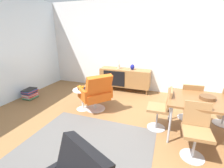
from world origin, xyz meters
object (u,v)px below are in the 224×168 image
Objects in this scene: vase_sculptural_dark at (132,67)px; lounge_chair_red at (96,92)px; wooden_bowl_on_table at (207,98)px; dining_chair_back_left at (189,100)px; vase_cobalt at (119,66)px; dining_chair_near_window at (161,107)px; dining_chair_front_left at (196,129)px; sideboard at (125,78)px; fruit_bowl at (82,88)px; magazine_stack at (30,94)px; side_table_round at (82,97)px; dining_table at (217,103)px.

vase_sculptural_dark is 0.18× the size of lounge_chair_red.
wooden_bowl_on_table is 0.64m from dining_chair_back_left.
dining_chair_near_window is (1.45, -1.85, -0.34)m from vase_cobalt.
lounge_chair_red reaches higher than dining_chair_front_left.
sideboard is 0.42m from vase_cobalt.
dining_chair_front_left is at bearing -90.38° from dining_chair_back_left.
vase_cobalt is 1.70m from fruit_bowl.
magazine_stack is at bearing -176.36° from dining_chair_back_left.
side_table_round is at bearing 161.92° from dining_chair_front_left.
wooden_bowl_on_table is at bearing -4.35° from side_table_round.
dining_chair_back_left is 0.90× the size of lounge_chair_red.
vase_sculptural_dark is (0.23, 0.00, 0.36)m from sideboard.
lounge_chair_red is 4.73× the size of fruit_bowl.
vase_cobalt is at bearing 180.00° from vase_sculptural_dark.
dining_chair_front_left is 2.54m from side_table_round.
fruit_bowl is at bearing -2.11° from magazine_stack.
lounge_chair_red reaches higher than vase_sculptural_dark.
dining_table is at bearing -0.07° from dining_chair_near_window.
fruit_bowl is at bearing -172.16° from dining_chair_back_left.
vase_sculptural_dark is at bearing 71.83° from lounge_chair_red.
dining_table is 3.08× the size of side_table_round.
vase_cobalt is at bearing 87.40° from lounge_chair_red.
dining_chair_back_left reaches higher than fruit_bowl.
dining_chair_near_window is at bearing -6.84° from fruit_bowl.
dining_chair_back_left is at bearing 7.77° from side_table_round.
side_table_round is at bearing -171.12° from lounge_chair_red.
wooden_bowl_on_table is at bearing -39.79° from vase_cobalt.
fruit_bowl is at bearing -118.14° from vase_sculptural_dark.
lounge_chair_red is 0.37m from fruit_bowl.
magazine_stack is (-1.78, 0.06, -0.18)m from side_table_round.
vase_cobalt is 2.85m from wooden_bowl_on_table.
dining_chair_front_left is at bearing -122.27° from dining_table.
vase_cobalt reaches higher than dining_chair_back_left.
sideboard is 2.71m from wooden_bowl_on_table.
fruit_bowl is at bearing 175.71° from wooden_bowl_on_table.
vase_sculptural_dark is 2.88m from dining_chair_front_left.
dining_chair_near_window is 1.65× the size of side_table_round.
side_table_round is (-0.36, -0.06, -0.15)m from lounge_chair_red.
dining_chair_near_window is 1.90m from side_table_round.
side_table_round is at bearing -111.48° from sideboard.
side_table_round is (-1.88, 0.23, -0.15)m from dining_chair_near_window.
dining_chair_front_left is 2.54m from fruit_bowl.
lounge_chair_red is (-0.07, -1.57, -0.34)m from vase_cobalt.
vase_sculptural_dark is (0.44, 0.00, -0.00)m from vase_cobalt.
vase_sculptural_dark is at bearing 135.66° from dining_table.
fruit_bowl is (-0.87, -1.63, -0.25)m from vase_sculptural_dark.
vase_cobalt is 1.06× the size of wooden_bowl_on_table.
lounge_chair_red is (-2.06, 0.84, -0.00)m from dining_chair_front_left.
vase_sculptural_dark is at bearing 61.82° from side_table_round.
dining_table is at bearing -3.67° from magazine_stack.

